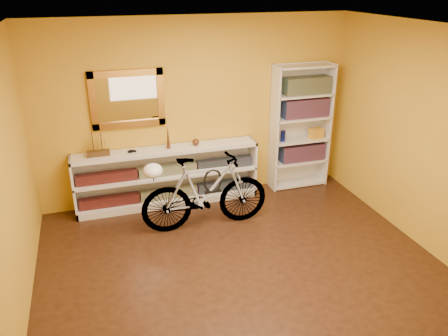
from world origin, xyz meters
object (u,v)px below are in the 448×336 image
object	(u,v)px
console_unit	(168,176)
bookcase	(301,127)
helmet	(153,171)
bicycle	(205,192)

from	to	relation	value
console_unit	bookcase	world-z (taller)	bookcase
bookcase	helmet	size ratio (longest dim) A/B	7.85
console_unit	bookcase	bearing A→B (deg)	0.69
console_unit	helmet	size ratio (longest dim) A/B	10.74
bicycle	console_unit	bearing A→B (deg)	24.07
console_unit	helmet	distance (m)	0.96
console_unit	bicycle	size ratio (longest dim) A/B	1.53
console_unit	bookcase	distance (m)	2.13
bicycle	bookcase	bearing A→B (deg)	-63.63
console_unit	helmet	xyz separation A→B (m)	(-0.31, -0.79, 0.45)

